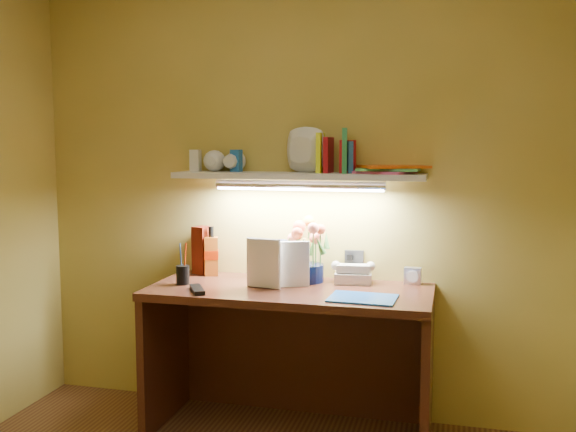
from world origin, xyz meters
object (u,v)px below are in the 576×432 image
(flower_bouquet, at_px, (306,251))
(telephone, at_px, (353,272))
(whisky_bottle, at_px, (211,251))
(desk_clock, at_px, (413,276))
(desk, at_px, (289,361))

(flower_bouquet, xyz_separation_m, telephone, (0.24, 0.03, -0.10))
(whisky_bottle, bearing_deg, desk_clock, 2.33)
(telephone, distance_m, desk_clock, 0.30)
(desk, xyz_separation_m, desk_clock, (0.59, 0.25, 0.42))
(desk, bearing_deg, desk_clock, 22.77)
(flower_bouquet, xyz_separation_m, desk_clock, (0.54, 0.08, -0.12))
(telephone, relative_size, desk_clock, 2.17)
(telephone, height_order, whisky_bottle, whisky_bottle)
(desk, distance_m, telephone, 0.55)
(whisky_bottle, bearing_deg, desk, -22.51)
(desk, bearing_deg, whisky_bottle, 157.49)
(flower_bouquet, bearing_deg, desk, -105.41)
(flower_bouquet, distance_m, desk_clock, 0.56)
(telephone, height_order, desk_clock, telephone)
(whisky_bottle, bearing_deg, flower_bouquet, -3.42)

